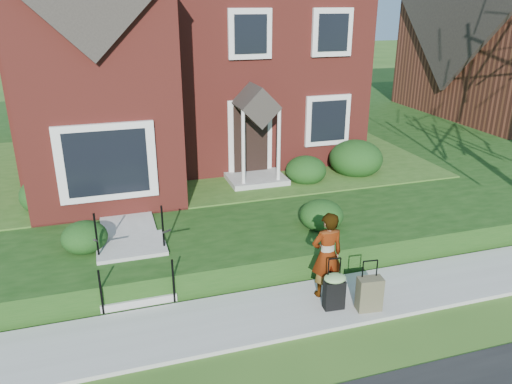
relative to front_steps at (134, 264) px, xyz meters
name	(u,v)px	position (x,y,z in m)	size (l,w,h in m)	color
ground	(281,313)	(2.50, -1.84, -0.47)	(120.00, 120.00, 0.00)	#2D5119
sidewalk	(281,311)	(2.50, -1.84, -0.43)	(60.00, 1.60, 0.08)	#9E9B93
terrace	(282,138)	(6.50, 9.06, -0.17)	(44.00, 20.00, 0.60)	#14360E
walkway	(123,201)	(0.00, 3.16, 0.16)	(1.20, 6.00, 0.06)	#9E9B93
main_house	(175,6)	(2.29, 7.76, 4.79)	(10.40, 10.20, 9.40)	maroon
front_steps	(134,264)	(0.00, 0.00, 0.00)	(1.40, 2.02, 1.50)	#9E9B93
foundation_shrubs	(243,176)	(3.11, 2.89, 0.59)	(10.01, 4.49, 1.11)	black
woman	(327,255)	(3.48, -1.61, 0.47)	(0.63, 0.41, 1.73)	#999999
suitcase_black	(334,289)	(3.44, -2.08, 0.00)	(0.44, 0.37, 1.01)	black
suitcase_olive	(369,294)	(4.04, -2.31, -0.07)	(0.48, 0.31, 0.98)	brown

